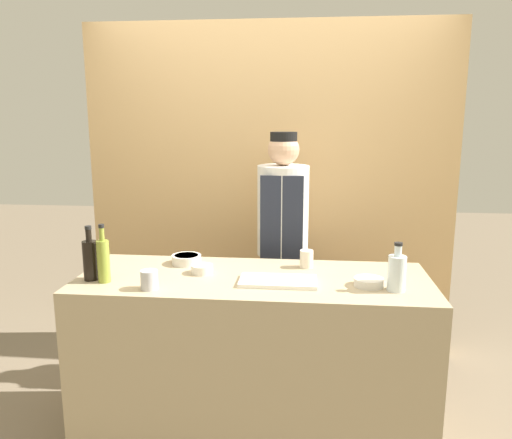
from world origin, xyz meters
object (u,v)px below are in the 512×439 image
(sauce_bowl_orange, at_px, (186,259))
(cup_steel, at_px, (149,280))
(bottle_oil, at_px, (103,260))
(bottle_clear, at_px, (397,272))
(sauce_bowl_white, at_px, (369,282))
(chef_center, at_px, (282,248))
(sauce_bowl_brown, at_px, (202,269))
(bottle_soy, at_px, (90,259))
(cutting_board, at_px, (278,281))
(cup_cream, at_px, (307,259))

(sauce_bowl_orange, bearing_deg, cup_steel, -99.94)
(bottle_oil, xyz_separation_m, cup_steel, (0.26, -0.08, -0.07))
(bottle_clear, bearing_deg, sauce_bowl_white, 156.07)
(cup_steel, distance_m, chef_center, 1.10)
(sauce_bowl_brown, relative_size, cup_steel, 1.23)
(bottle_clear, xyz_separation_m, chef_center, (-0.59, 0.82, -0.11))
(sauce_bowl_orange, distance_m, bottle_soy, 0.54)
(sauce_bowl_orange, relative_size, cup_steel, 1.76)
(sauce_bowl_orange, relative_size, bottle_clear, 0.70)
(sauce_bowl_orange, height_order, cup_steel, cup_steel)
(cutting_board, height_order, bottle_clear, bottle_clear)
(cutting_board, bearing_deg, cup_steel, -165.99)
(bottle_oil, height_order, bottle_clear, bottle_oil)
(cup_steel, relative_size, cup_cream, 0.97)
(cutting_board, xyz_separation_m, cup_steel, (-0.62, -0.15, 0.04))
(sauce_bowl_white, relative_size, cup_steel, 1.55)
(bottle_clear, bearing_deg, sauce_bowl_brown, 169.96)
(cup_cream, bearing_deg, chef_center, 108.35)
(sauce_bowl_white, distance_m, bottle_clear, 0.15)
(bottle_oil, xyz_separation_m, chef_center, (0.87, 0.83, -0.13))
(sauce_bowl_white, height_order, cutting_board, sauce_bowl_white)
(cutting_board, relative_size, bottle_soy, 1.37)
(sauce_bowl_orange, xyz_separation_m, bottle_soy, (-0.42, -0.33, 0.08))
(sauce_bowl_white, height_order, cup_steel, cup_steel)
(cup_cream, height_order, chef_center, chef_center)
(sauce_bowl_white, xyz_separation_m, bottle_soy, (-1.42, -0.04, 0.09))
(cutting_board, height_order, cup_cream, cup_cream)
(sauce_bowl_white, bearing_deg, cup_steel, -171.75)
(sauce_bowl_brown, height_order, cup_cream, cup_cream)
(sauce_bowl_white, xyz_separation_m, cup_cream, (-0.31, 0.29, 0.03))
(cutting_board, bearing_deg, bottle_soy, -177.41)
(sauce_bowl_brown, relative_size, sauce_bowl_white, 0.79)
(chef_center, bearing_deg, cutting_board, -88.86)
(sauce_bowl_brown, bearing_deg, cup_cream, 16.43)
(bottle_oil, distance_m, chef_center, 1.21)
(sauce_bowl_brown, distance_m, bottle_clear, 1.01)
(sauce_bowl_brown, xyz_separation_m, cutting_board, (0.42, -0.12, -0.02))
(sauce_bowl_white, height_order, bottle_soy, bottle_soy)
(chef_center, bearing_deg, bottle_soy, -139.73)
(sauce_bowl_orange, distance_m, cup_steel, 0.45)
(cutting_board, height_order, bottle_soy, bottle_soy)
(sauce_bowl_brown, relative_size, cutting_board, 0.30)
(sauce_bowl_brown, height_order, bottle_oil, bottle_oil)
(bottle_clear, relative_size, cup_steel, 2.52)
(bottle_soy, xyz_separation_m, bottle_oil, (0.08, -0.03, 0.01))
(sauce_bowl_brown, xyz_separation_m, cup_cream, (0.56, 0.16, 0.02))
(bottle_soy, distance_m, cup_cream, 1.16)
(bottle_clear, distance_m, chef_center, 1.01)
(sauce_bowl_white, relative_size, bottle_soy, 0.52)
(bottle_clear, xyz_separation_m, cup_cream, (-0.43, 0.34, -0.04))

